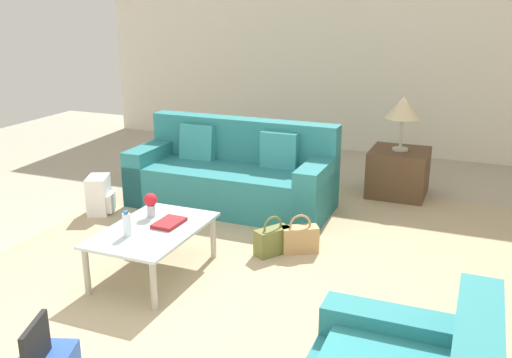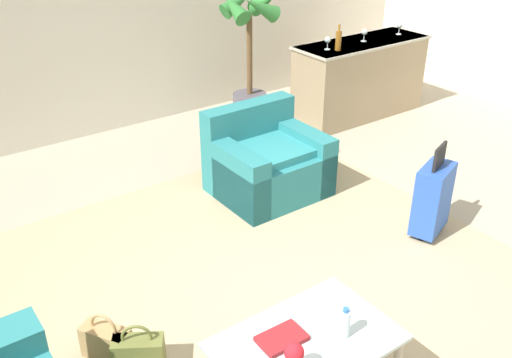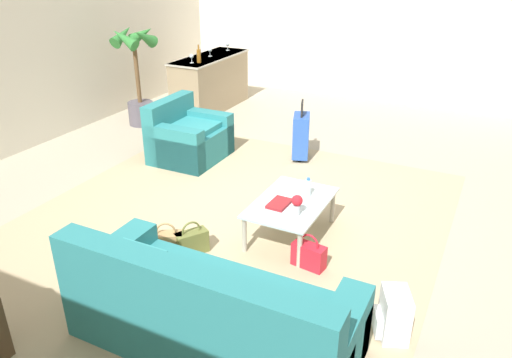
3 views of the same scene
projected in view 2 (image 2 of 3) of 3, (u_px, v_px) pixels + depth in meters
ground_plane at (302, 318)px, 4.06m from camera, size 12.00×12.00×0.00m
wall_back at (70, 3)px, 6.24m from camera, size 10.24×0.12×3.10m
area_rug at (215, 336)px, 3.89m from camera, size 5.20×4.40×0.01m
armchair at (265, 164)px, 5.58m from camera, size 1.01×0.88×0.84m
coffee_table at (306, 346)px, 3.33m from camera, size 1.05×0.69×0.41m
water_bottle at (345, 323)px, 3.29m from camera, size 0.06×0.06×0.20m
coffee_table_book at (282, 338)px, 3.29m from camera, size 0.28×0.19×0.03m
flower_vase at (294, 356)px, 3.03m from camera, size 0.11×0.11×0.21m
bar_console at (360, 78)px, 7.28m from camera, size 1.81×0.66×0.97m
wine_glass_leftmost at (328, 40)px, 6.67m from camera, size 0.08×0.08×0.15m
wine_glass_left_of_centre at (364, 33)px, 7.00m from camera, size 0.08×0.08×0.15m
wine_glass_right_of_centre at (399, 26)px, 7.31m from camera, size 0.08×0.08×0.15m
wine_bottle_amber at (338, 40)px, 6.64m from camera, size 0.07×0.07×0.30m
suitcase_blue at (433, 198)px, 4.86m from camera, size 0.45×0.34×0.85m
handbag_olive at (139, 353)px, 3.59m from camera, size 0.34×0.29×0.36m
handbag_tan at (106, 342)px, 3.67m from camera, size 0.29×0.35×0.36m
potted_palm at (249, 57)px, 6.88m from camera, size 0.64×0.64×1.66m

